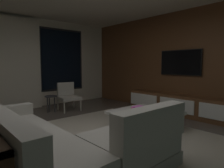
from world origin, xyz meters
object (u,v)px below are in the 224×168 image
Objects in this scene: sectional_couch at (55,145)px; side_stool at (51,99)px; book_stack_on_coffee_table at (139,109)px; mounted_tv at (180,63)px; coffee_table at (145,120)px; media_console at (182,106)px; accent_chair_near_window at (68,95)px.

sectional_couch is 5.43× the size of side_stool.
sectional_couch is at bearing -172.26° from book_stack_on_coffee_table.
coffee_table is at bearing -171.63° from mounted_tv.
side_stool is (-0.82, 2.57, 0.19)m from coffee_table.
coffee_table is at bearing 6.01° from sectional_couch.
coffee_table is at bearing -177.91° from media_console.
accent_chair_near_window is 1.70× the size of side_stool.
side_stool is at bearing 137.83° from mounted_tv.
coffee_table is 2.52× the size of side_stool.
book_stack_on_coffee_table is 2.11m from mounted_tv.
media_console is (1.55, 0.06, 0.06)m from coffee_table.
side_stool is (1.22, 2.78, 0.08)m from sectional_couch.
sectional_couch is at bearing -172.91° from mounted_tv.
book_stack_on_coffee_table is 2.61m from side_stool.
coffee_table is 1.55m from media_console.
sectional_couch is at bearing -175.68° from media_console.
book_stack_on_coffee_table is 2.53m from accent_chair_near_window.
accent_chair_near_window is (-0.31, 2.56, 0.25)m from coffee_table.
sectional_couch is at bearing -113.66° from side_stool.
coffee_table is 4.09× the size of book_stack_on_coffee_table.
book_stack_on_coffee_table is at bearing -75.07° from side_stool.
accent_chair_near_window is 0.68× the size of mounted_tv.
media_console is (2.37, -2.51, -0.12)m from side_stool.
side_stool is (-0.51, 0.00, -0.06)m from accent_chair_near_window.
sectional_couch is at bearing -173.99° from coffee_table.
book_stack_on_coffee_table is (-0.15, 0.04, 0.23)m from coffee_table.
mounted_tv reaches higher than coffee_table.
mounted_tv is (2.04, -2.31, 0.92)m from accent_chair_near_window.
accent_chair_near_window reaches higher than side_stool.
side_stool is at bearing 104.93° from book_stack_on_coffee_table.
accent_chair_near_window is at bearing 126.53° from media_console.
book_stack_on_coffee_table is 0.09× the size of media_console.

